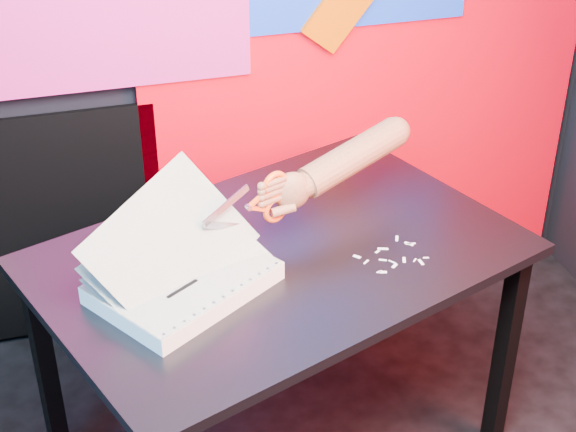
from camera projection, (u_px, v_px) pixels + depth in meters
name	position (u px, v px, depth m)	size (l,w,h in m)	color
room	(321.00, 184.00, 1.45)	(3.01, 3.01, 2.71)	black
backdrop	(200.00, 75.00, 2.87)	(2.88, 0.05, 2.08)	#F50012
work_table	(279.00, 277.00, 2.40)	(1.46, 1.22, 0.75)	black
printout_stack	(183.00, 281.00, 2.19)	(0.51, 0.48, 0.31)	white
scissors	(270.00, 199.00, 2.31)	(0.25, 0.11, 0.15)	#A5A7AE
hand_forearm	(343.00, 162.00, 2.42)	(0.48, 0.23, 0.16)	#9D683F
paper_clippings	(393.00, 256.00, 2.34)	(0.19, 0.16, 0.00)	silver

